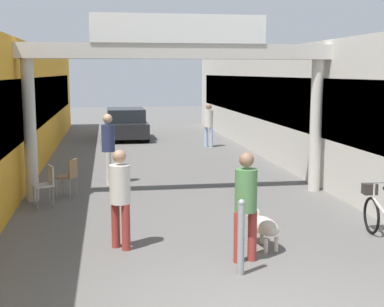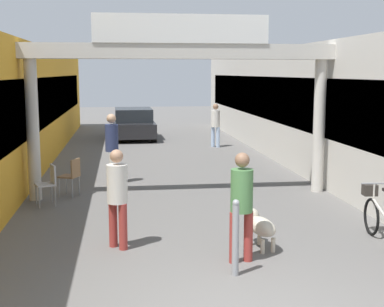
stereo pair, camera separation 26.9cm
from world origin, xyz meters
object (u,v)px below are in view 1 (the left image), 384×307
(bicycle_silver_second, at_px, (381,216))
(bollard_post_metal, at_px, (241,237))
(pedestrian_with_dog, at_px, (246,200))
(cafe_chair_wood_farther, at_px, (69,174))
(dog_on_leash, at_px, (262,225))
(pedestrian_companion, at_px, (120,193))
(pedestrian_elderly_walking, at_px, (209,122))
(pedestrian_carrying_crate, at_px, (108,144))
(parked_car_black, at_px, (126,124))
(cafe_chair_aluminium_nearer, at_px, (47,182))

(bicycle_silver_second, xyz_separation_m, bollard_post_metal, (-2.78, -1.17, 0.13))
(pedestrian_with_dog, xyz_separation_m, cafe_chair_wood_farther, (-2.96, 4.85, -0.43))
(pedestrian_with_dog, height_order, bollard_post_metal, pedestrian_with_dog)
(dog_on_leash, xyz_separation_m, bicycle_silver_second, (2.13, 0.03, 0.05))
(bollard_post_metal, bearing_deg, pedestrian_companion, 139.24)
(bicycle_silver_second, bearing_deg, bollard_post_metal, -157.11)
(pedestrian_elderly_walking, relative_size, dog_on_leash, 1.93)
(cafe_chair_wood_farther, bearing_deg, pedestrian_elderly_walking, 58.39)
(pedestrian_companion, distance_m, bollard_post_metal, 2.23)
(pedestrian_companion, height_order, dog_on_leash, pedestrian_companion)
(dog_on_leash, bearing_deg, pedestrian_carrying_crate, 114.03)
(bicycle_silver_second, xyz_separation_m, parked_car_black, (-3.84, 15.20, 0.21))
(bicycle_silver_second, height_order, cafe_chair_aluminium_nearer, bicycle_silver_second)
(bicycle_silver_second, bearing_deg, dog_on_leash, -179.26)
(pedestrian_elderly_walking, xyz_separation_m, dog_on_leash, (-1.39, -12.02, -0.58))
(pedestrian_with_dog, xyz_separation_m, bollard_post_metal, (-0.20, -0.53, -0.41))
(pedestrian_carrying_crate, height_order, dog_on_leash, pedestrian_carrying_crate)
(bicycle_silver_second, xyz_separation_m, cafe_chair_aluminium_nearer, (-5.96, 3.38, 0.10))
(dog_on_leash, bearing_deg, parked_car_black, 96.39)
(pedestrian_with_dog, xyz_separation_m, cafe_chair_aluminium_nearer, (-3.38, 4.02, -0.43))
(pedestrian_companion, height_order, cafe_chair_wood_farther, pedestrian_companion)
(pedestrian_carrying_crate, xyz_separation_m, cafe_chair_aluminium_nearer, (-1.34, -2.18, -0.52))
(pedestrian_with_dog, bearing_deg, pedestrian_carrying_crate, 108.24)
(pedestrian_companion, distance_m, pedestrian_elderly_walking, 12.30)
(cafe_chair_wood_farther, bearing_deg, pedestrian_companion, -74.57)
(pedestrian_carrying_crate, bearing_deg, bicycle_silver_second, -50.25)
(pedestrian_with_dog, relative_size, cafe_chair_wood_farther, 1.91)
(pedestrian_carrying_crate, height_order, cafe_chair_aluminium_nearer, pedestrian_carrying_crate)
(cafe_chair_wood_farther, bearing_deg, bicycle_silver_second, -37.21)
(pedestrian_with_dog, distance_m, pedestrian_elderly_walking, 12.77)
(pedestrian_companion, bearing_deg, cafe_chair_wood_farther, 105.43)
(cafe_chair_aluminium_nearer, bearing_deg, dog_on_leash, -41.65)
(pedestrian_companion, bearing_deg, pedestrian_carrying_crate, 91.85)
(dog_on_leash, relative_size, parked_car_black, 0.22)
(pedestrian_companion, height_order, parked_car_black, pedestrian_companion)
(pedestrian_companion, xyz_separation_m, bicycle_silver_second, (4.45, -0.26, -0.51))
(pedestrian_with_dog, relative_size, bollard_post_metal, 1.53)
(bollard_post_metal, xyz_separation_m, parked_car_black, (-1.06, 16.37, 0.08))
(cafe_chair_aluminium_nearer, xyz_separation_m, parked_car_black, (2.12, 11.82, 0.10))
(pedestrian_carrying_crate, bearing_deg, parked_car_black, 85.36)
(pedestrian_companion, distance_m, parked_car_black, 14.95)
(dog_on_leash, bearing_deg, pedestrian_companion, 172.86)
(pedestrian_elderly_walking, distance_m, cafe_chair_aluminium_nearer, 10.08)
(pedestrian_companion, xyz_separation_m, cafe_chair_aluminium_nearer, (-1.51, 3.12, -0.40))
(dog_on_leash, xyz_separation_m, bollard_post_metal, (-0.65, -1.15, 0.18))
(pedestrian_elderly_walking, relative_size, bollard_post_metal, 1.51)
(cafe_chair_aluminium_nearer, height_order, cafe_chair_wood_farther, same)
(cafe_chair_aluminium_nearer, relative_size, cafe_chair_wood_farther, 1.00)
(pedestrian_elderly_walking, height_order, cafe_chair_aluminium_nearer, pedestrian_elderly_walking)
(dog_on_leash, bearing_deg, bicycle_silver_second, 0.74)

